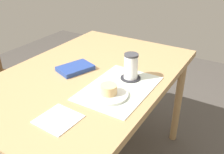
{
  "coord_description": "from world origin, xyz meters",
  "views": [
    {
      "loc": [
        -0.94,
        -0.72,
        1.32
      ],
      "look_at": [
        -0.05,
        -0.18,
        0.76
      ],
      "focal_mm": 40.0,
      "sensor_mm": 36.0,
      "label": 1
    }
  ],
  "objects_px": {
    "dining_table": "(89,85)",
    "pastry_plate": "(109,95)",
    "coffee_mug": "(131,66)",
    "pastry": "(109,89)",
    "small_book": "(75,68)"
  },
  "relations": [
    {
      "from": "coffee_mug",
      "to": "small_book",
      "type": "xyz_separation_m",
      "value": [
        -0.07,
        0.3,
        -0.06
      ]
    },
    {
      "from": "pastry",
      "to": "pastry_plate",
      "type": "bearing_deg",
      "value": 0.0
    },
    {
      "from": "small_book",
      "to": "pastry",
      "type": "bearing_deg",
      "value": -94.27
    },
    {
      "from": "pastry_plate",
      "to": "coffee_mug",
      "type": "xyz_separation_m",
      "value": [
        0.2,
        -0.01,
        0.06
      ]
    },
    {
      "from": "dining_table",
      "to": "pastry_plate",
      "type": "bearing_deg",
      "value": -123.15
    },
    {
      "from": "coffee_mug",
      "to": "small_book",
      "type": "distance_m",
      "value": 0.32
    },
    {
      "from": "pastry",
      "to": "small_book",
      "type": "distance_m",
      "value": 0.32
    },
    {
      "from": "pastry",
      "to": "coffee_mug",
      "type": "bearing_deg",
      "value": -2.24
    },
    {
      "from": "dining_table",
      "to": "coffee_mug",
      "type": "distance_m",
      "value": 0.27
    },
    {
      "from": "pastry_plate",
      "to": "dining_table",
      "type": "bearing_deg",
      "value": 56.85
    },
    {
      "from": "pastry_plate",
      "to": "coffee_mug",
      "type": "bearing_deg",
      "value": -2.24
    },
    {
      "from": "pastry",
      "to": "coffee_mug",
      "type": "height_order",
      "value": "coffee_mug"
    },
    {
      "from": "coffee_mug",
      "to": "small_book",
      "type": "height_order",
      "value": "coffee_mug"
    },
    {
      "from": "pastry_plate",
      "to": "pastry",
      "type": "relative_size",
      "value": 2.31
    },
    {
      "from": "dining_table",
      "to": "coffee_mug",
      "type": "height_order",
      "value": "coffee_mug"
    }
  ]
}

